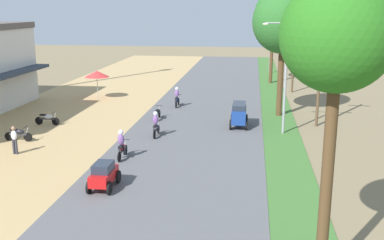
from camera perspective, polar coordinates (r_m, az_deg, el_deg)
parked_motorbike_second at (r=30.09m, az=-20.89°, el=-1.59°), size 1.80×0.54×0.94m
parked_motorbike_third at (r=33.58m, az=-17.66°, el=0.23°), size 1.80×0.54×0.94m
vendor_umbrella at (r=41.92m, az=-11.84°, el=5.67°), size 2.20×2.20×2.52m
pedestrian_on_shoulder at (r=27.46m, az=-21.38°, el=-2.19°), size 0.40×0.30×1.62m
median_tree_nearest at (r=12.88m, az=17.78°, el=9.66°), size 3.11×3.11×8.95m
median_tree_second at (r=34.69m, az=11.33°, el=11.94°), size 4.49×4.49×9.42m
median_tree_third at (r=50.11m, az=10.14°, el=13.24°), size 3.84×3.84×9.55m
streetlamp_near at (r=29.81m, az=11.68°, el=6.23°), size 3.16×0.20×7.27m
streetlamp_mid at (r=57.95m, az=9.82°, el=9.91°), size 3.16×0.20×7.17m
utility_pole_near at (r=32.45m, az=15.76°, el=6.53°), size 1.80×0.20×8.10m
utility_pole_far at (r=45.25m, az=12.72°, el=9.70°), size 1.80×0.20×9.69m
car_hatchback_red at (r=21.25m, az=-11.01°, el=-6.70°), size 1.04×2.00×1.23m
car_van_blue at (r=31.51m, az=5.91°, el=0.83°), size 1.19×2.41×1.67m
motorbike_foreground_rider at (r=25.10m, az=-8.78°, el=-3.10°), size 0.54×1.80×1.66m
motorbike_ahead_second at (r=29.13m, az=-4.52°, el=-0.57°), size 0.54×1.80×1.66m
motorbike_ahead_third at (r=33.65m, az=-4.32°, el=0.92°), size 0.54×1.80×0.94m
motorbike_ahead_fourth at (r=37.85m, az=-1.88°, el=2.86°), size 0.54×1.80×1.66m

